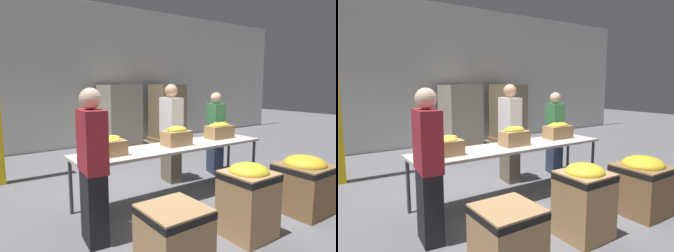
% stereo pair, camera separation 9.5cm
% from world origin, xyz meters
% --- Properties ---
extents(ground_plane, '(30.00, 30.00, 0.00)m').
position_xyz_m(ground_plane, '(0.00, 0.00, 0.00)').
color(ground_plane, slate).
extents(wall_back, '(16.00, 0.08, 4.00)m').
position_xyz_m(wall_back, '(0.00, 4.53, 2.00)').
color(wall_back, silver).
rests_on(wall_back, ground_plane).
extents(sorting_table, '(3.18, 0.72, 0.82)m').
position_xyz_m(sorting_table, '(0.00, 0.00, 0.77)').
color(sorting_table, beige).
rests_on(sorting_table, ground_plane).
extents(banana_box_0, '(0.41, 0.34, 0.27)m').
position_xyz_m(banana_box_0, '(-1.08, 0.01, 0.94)').
color(banana_box_0, tan).
rests_on(banana_box_0, sorting_table).
extents(banana_box_1, '(0.42, 0.29, 0.30)m').
position_xyz_m(banana_box_1, '(0.04, 0.01, 0.97)').
color(banana_box_1, tan).
rests_on(banana_box_1, sorting_table).
extents(banana_box_2, '(0.48, 0.28, 0.29)m').
position_xyz_m(banana_box_2, '(1.04, 0.08, 0.96)').
color(banana_box_2, '#A37A4C').
rests_on(banana_box_2, sorting_table).
extents(volunteer_0, '(0.33, 0.47, 1.60)m').
position_xyz_m(volunteer_0, '(1.43, 0.57, 0.80)').
color(volunteer_0, '#2D3856').
rests_on(volunteer_0, ground_plane).
extents(volunteer_1, '(0.28, 0.49, 1.73)m').
position_xyz_m(volunteer_1, '(-1.55, -0.59, 0.86)').
color(volunteer_1, black).
rests_on(volunteer_1, ground_plane).
extents(volunteer_2, '(0.29, 0.50, 1.76)m').
position_xyz_m(volunteer_2, '(0.41, 0.66, 0.88)').
color(volunteer_2, '#6B604C').
rests_on(volunteer_2, ground_plane).
extents(donation_bin_0, '(0.58, 0.58, 0.61)m').
position_xyz_m(donation_bin_0, '(-1.11, -1.48, 0.33)').
color(donation_bin_0, tan).
rests_on(donation_bin_0, ground_plane).
extents(donation_bin_1, '(0.54, 0.54, 0.87)m').
position_xyz_m(donation_bin_1, '(-0.04, -1.48, 0.46)').
color(donation_bin_1, tan).
rests_on(donation_bin_1, ground_plane).
extents(donation_bin_2, '(0.65, 0.65, 0.80)m').
position_xyz_m(donation_bin_2, '(1.13, -1.48, 0.42)').
color(donation_bin_2, olive).
rests_on(donation_bin_2, ground_plane).
extents(pallet_stack_0, '(1.01, 1.01, 1.74)m').
position_xyz_m(pallet_stack_0, '(0.95, 3.82, 0.86)').
color(pallet_stack_0, olive).
rests_on(pallet_stack_0, ground_plane).
extents(pallet_stack_1, '(0.93, 0.93, 1.75)m').
position_xyz_m(pallet_stack_1, '(2.52, 3.78, 0.86)').
color(pallet_stack_1, olive).
rests_on(pallet_stack_1, ground_plane).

